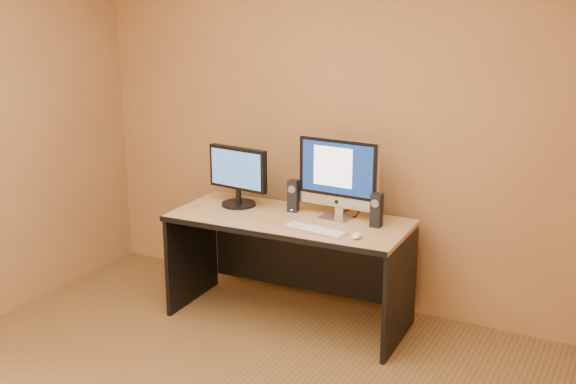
% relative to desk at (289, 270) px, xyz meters
% --- Properties ---
extents(walls, '(4.00, 4.00, 2.60)m').
position_rel_desk_xyz_m(walls, '(0.16, -1.48, 0.93)').
color(walls, olive).
rests_on(walls, ground).
extents(desk, '(1.63, 0.76, 0.74)m').
position_rel_desk_xyz_m(desk, '(0.00, 0.00, 0.00)').
color(desk, tan).
rests_on(desk, ground).
extents(imac, '(0.58, 0.23, 0.55)m').
position_rel_desk_xyz_m(imac, '(0.28, 0.14, 0.65)').
color(imac, '#BCBBC0').
rests_on(imac, desk).
extents(second_monitor, '(0.51, 0.29, 0.42)m').
position_rel_desk_xyz_m(second_monitor, '(-0.45, 0.09, 0.58)').
color(second_monitor, black).
rests_on(second_monitor, desk).
extents(speaker_left, '(0.08, 0.08, 0.22)m').
position_rel_desk_xyz_m(speaker_left, '(-0.05, 0.15, 0.48)').
color(speaker_left, black).
rests_on(speaker_left, desk).
extents(speaker_right, '(0.07, 0.07, 0.22)m').
position_rel_desk_xyz_m(speaker_right, '(0.58, 0.11, 0.48)').
color(speaker_right, black).
rests_on(speaker_right, desk).
extents(keyboard, '(0.44, 0.17, 0.02)m').
position_rel_desk_xyz_m(keyboard, '(0.27, -0.16, 0.38)').
color(keyboard, silver).
rests_on(keyboard, desk).
extents(mouse, '(0.06, 0.11, 0.04)m').
position_rel_desk_xyz_m(mouse, '(0.56, -0.16, 0.39)').
color(mouse, white).
rests_on(mouse, desk).
extents(cable_a, '(0.05, 0.22, 0.01)m').
position_rel_desk_xyz_m(cable_a, '(0.37, 0.31, 0.38)').
color(cable_a, black).
rests_on(cable_a, desk).
extents(cable_b, '(0.06, 0.18, 0.01)m').
position_rel_desk_xyz_m(cable_b, '(0.26, 0.26, 0.38)').
color(cable_b, black).
rests_on(cable_b, desk).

